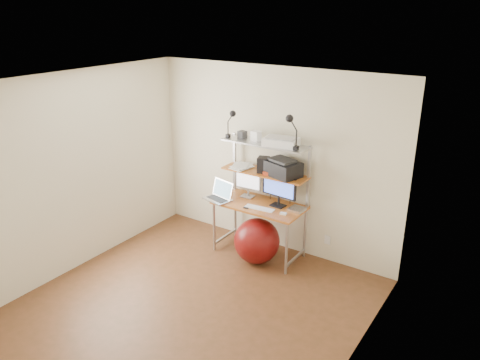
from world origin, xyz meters
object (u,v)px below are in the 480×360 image
object	(u,v)px
monitor_black	(279,188)
laptop	(220,195)
printer	(282,168)
monitor_silver	(248,181)
exercise_ball	(257,241)

from	to	relation	value
monitor_black	laptop	world-z (taller)	monitor_black
printer	laptop	bearing A→B (deg)	-142.62
monitor_silver	printer	size ratio (longest dim) A/B	0.79
monitor_silver	printer	xyz separation A→B (m)	(0.51, -0.00, 0.29)
exercise_ball	monitor_silver	bearing A→B (deg)	136.42
printer	exercise_ball	distance (m)	1.02
monitor_black	printer	distance (m)	0.27
monitor_black	laptop	distance (m)	0.83
monitor_black	laptop	bearing A→B (deg)	-157.22
monitor_black	laptop	xyz separation A→B (m)	(-0.77, -0.25, -0.20)
exercise_ball	printer	bearing A→B (deg)	64.67
printer	exercise_ball	size ratio (longest dim) A/B	0.89
monitor_silver	printer	bearing A→B (deg)	-4.09
monitor_silver	laptop	xyz separation A→B (m)	(-0.27, -0.29, -0.17)
laptop	monitor_black	bearing A→B (deg)	31.13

